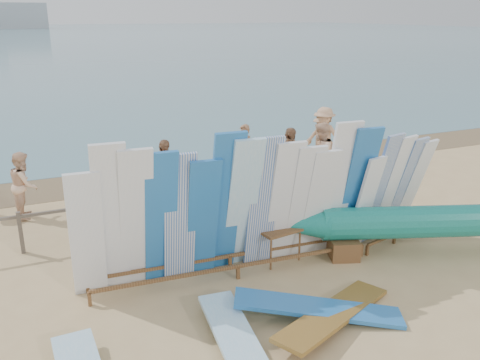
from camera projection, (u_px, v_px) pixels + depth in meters
name	position (u px, v px, depth m)	size (l,w,h in m)	color
ground	(157.00, 305.00, 8.55)	(160.00, 160.00, 0.00)	tan
ocean	(17.00, 34.00, 119.95)	(320.00, 240.00, 0.02)	slate
wet_sand_strip	(93.00, 182.00, 14.82)	(40.00, 2.60, 0.01)	brown
fence	(120.00, 210.00, 10.96)	(12.08, 0.08, 0.90)	#6A5D50
main_surfboard_rack	(234.00, 210.00, 9.20)	(5.74, 1.07, 2.82)	brown
side_surfboard_rack	(391.00, 192.00, 10.62)	(2.21, 1.14, 2.46)	brown
outrigger_canoe	(442.00, 223.00, 10.18)	(7.08, 3.08, 1.04)	brown
vendor_table	(279.00, 243.00, 9.97)	(0.94, 0.73, 1.13)	brown
flat_board_b	(241.00, 356.00, 7.26)	(0.56, 2.70, 0.07)	#93CCEB
flat_board_c	(334.00, 322.00, 8.07)	(0.56, 2.70, 0.07)	olive
flat_board_d	(318.00, 318.00, 8.17)	(0.56, 2.70, 0.07)	#246AB5
beach_chair_left	(171.00, 202.00, 12.45)	(0.62, 0.64, 0.92)	#AF122B
beach_chair_right	(140.00, 204.00, 12.25)	(0.72, 0.74, 0.97)	#AF122B
stroller	(236.00, 192.00, 12.68)	(0.62, 0.82, 1.05)	#AF122B
beachgoer_4	(165.00, 173.00, 12.76)	(1.01, 0.43, 1.72)	#8C6042
beachgoer_8	(320.00, 156.00, 13.92)	(0.92, 0.44, 1.89)	beige
beachgoer_9	(322.00, 139.00, 16.44)	(1.04, 0.43, 1.61)	tan
beachgoer_7	(244.00, 152.00, 14.88)	(0.59, 0.32, 1.62)	#8C6042
beachgoer_10	(289.00, 161.00, 13.61)	(1.06, 0.46, 1.81)	#8C6042
beachgoer_2	(24.00, 185.00, 12.05)	(0.78, 0.37, 1.60)	beige
beachgoer_extra_0	(324.00, 137.00, 16.13)	(1.22, 0.50, 1.89)	tan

